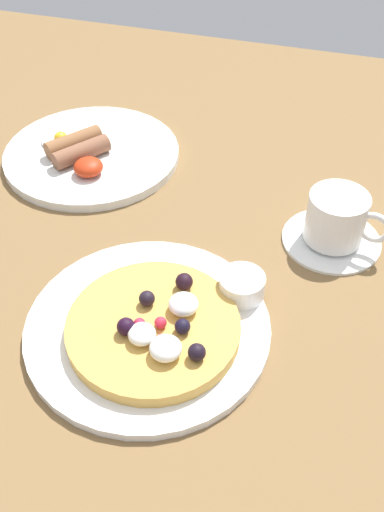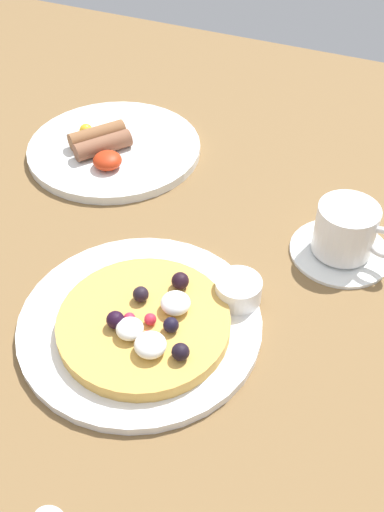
% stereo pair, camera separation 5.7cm
% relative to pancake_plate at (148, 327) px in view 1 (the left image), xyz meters
% --- Properties ---
extents(ground_plane, '(1.94, 1.36, 0.03)m').
position_rel_pancake_plate_xyz_m(ground_plane, '(-0.03, 0.06, -0.02)').
color(ground_plane, brown).
extents(pancake_plate, '(0.26, 0.26, 0.01)m').
position_rel_pancake_plate_xyz_m(pancake_plate, '(0.00, 0.00, 0.00)').
color(pancake_plate, white).
rests_on(pancake_plate, ground_plane).
extents(pancake_with_berries, '(0.18, 0.18, 0.03)m').
position_rel_pancake_plate_xyz_m(pancake_with_berries, '(0.01, -0.01, 0.02)').
color(pancake_with_berries, gold).
rests_on(pancake_with_berries, pancake_plate).
extents(syrup_ramekin, '(0.05, 0.05, 0.03)m').
position_rel_pancake_plate_xyz_m(syrup_ramekin, '(0.08, 0.07, 0.02)').
color(syrup_ramekin, white).
rests_on(syrup_ramekin, pancake_plate).
extents(breakfast_plate, '(0.25, 0.25, 0.01)m').
position_rel_pancake_plate_xyz_m(breakfast_plate, '(-0.19, 0.28, 0.00)').
color(breakfast_plate, white).
rests_on(breakfast_plate, ground_plane).
extents(fried_breakfast, '(0.12, 0.11, 0.03)m').
position_rel_pancake_plate_xyz_m(fried_breakfast, '(-0.20, 0.26, 0.02)').
color(fried_breakfast, brown).
rests_on(fried_breakfast, breakfast_plate).
extents(coffee_saucer, '(0.12, 0.12, 0.01)m').
position_rel_pancake_plate_xyz_m(coffee_saucer, '(0.17, 0.20, -0.00)').
color(coffee_saucer, white).
rests_on(coffee_saucer, ground_plane).
extents(coffee_cup, '(0.10, 0.07, 0.06)m').
position_rel_pancake_plate_xyz_m(coffee_cup, '(0.17, 0.20, 0.03)').
color(coffee_cup, white).
rests_on(coffee_cup, coffee_saucer).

